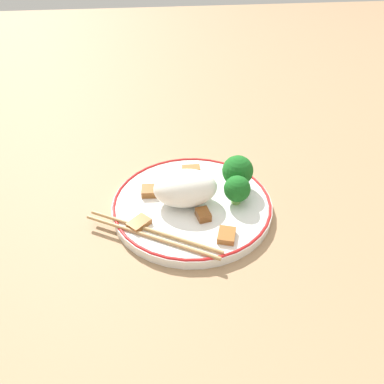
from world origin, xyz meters
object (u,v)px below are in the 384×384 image
at_px(plate, 192,204).
at_px(broccoli_back_left, 237,189).
at_px(chopsticks, 152,234).
at_px(broccoli_back_center, 238,171).

height_order(plate, broccoli_back_left, broccoli_back_left).
bearing_deg(chopsticks, broccoli_back_center, -146.00).
xyz_separation_m(plate, broccoli_back_left, (-0.07, 0.01, 0.03)).
relative_size(plate, broccoli_back_center, 4.30).
height_order(broccoli_back_center, chopsticks, broccoli_back_center).
bearing_deg(chopsticks, broccoli_back_left, -156.51).
height_order(plate, chopsticks, chopsticks).
xyz_separation_m(broccoli_back_left, chopsticks, (0.14, 0.06, -0.02)).
bearing_deg(plate, broccoli_back_left, 171.90).
xyz_separation_m(broccoli_back_center, chopsticks, (0.15, 0.10, -0.03)).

